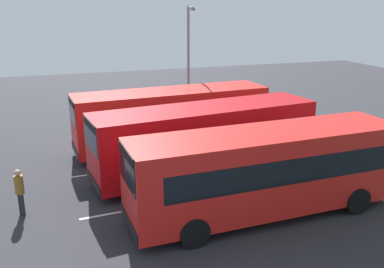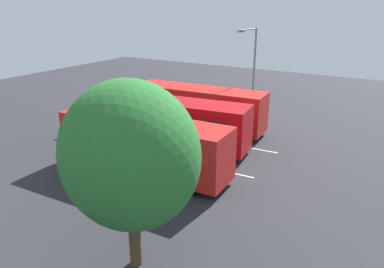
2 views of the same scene
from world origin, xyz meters
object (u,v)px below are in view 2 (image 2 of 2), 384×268
(bus_far_left, at_px, (198,107))
(bus_center_right, at_px, (143,143))
(depot_tree, at_px, (130,156))
(pedestrian, at_px, (75,119))
(bus_center_left, at_px, (173,121))
(street_lamp, at_px, (252,68))

(bus_far_left, xyz_separation_m, bus_center_right, (-1.12, 8.09, 0.00))
(depot_tree, bearing_deg, pedestrian, -35.10)
(bus_center_right, relative_size, pedestrian, 5.67)
(pedestrian, bearing_deg, bus_far_left, 4.45)
(bus_center_left, distance_m, street_lamp, 8.91)
(bus_center_left, height_order, street_lamp, street_lamp)
(bus_center_left, distance_m, depot_tree, 11.96)
(bus_center_left, relative_size, depot_tree, 1.49)
(bus_far_left, height_order, pedestrian, bus_far_left)
(bus_center_right, bearing_deg, street_lamp, -97.96)
(street_lamp, height_order, depot_tree, street_lamp)
(pedestrian, distance_m, depot_tree, 16.06)
(bus_center_left, bearing_deg, bus_center_right, 93.68)
(bus_far_left, height_order, bus_center_left, same)
(bus_center_left, xyz_separation_m, street_lamp, (-2.04, -8.32, 2.45))
(pedestrian, relative_size, street_lamp, 0.25)
(bus_far_left, height_order, depot_tree, depot_tree)
(bus_far_left, distance_m, bus_center_left, 3.96)
(bus_center_right, relative_size, depot_tree, 1.47)
(bus_center_right, height_order, depot_tree, depot_tree)
(pedestrian, xyz_separation_m, street_lamp, (-9.65, -9.71, 3.14))
(bus_far_left, bearing_deg, bus_center_right, 94.60)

